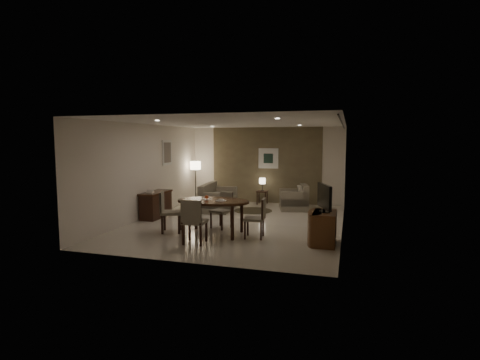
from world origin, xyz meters
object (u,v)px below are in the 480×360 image
(dining_table, at_px, (213,217))
(floor_lamp, at_px, (196,182))
(chair_left, at_px, (172,212))
(chair_right, at_px, (254,218))
(console_desk, at_px, (156,205))
(armchair, at_px, (294,197))
(chair_near, at_px, (195,221))
(side_table, at_px, (262,197))
(chair_far, at_px, (221,210))
(sofa, at_px, (219,197))
(tv_cabinet, at_px, (324,228))

(dining_table, xyz_separation_m, floor_lamp, (-2.23, 4.19, 0.33))
(chair_left, xyz_separation_m, chair_right, (2.07, 0.04, -0.04))
(console_desk, distance_m, armchair, 4.35)
(dining_table, bearing_deg, chair_left, -175.62)
(armchair, bearing_deg, chair_near, -31.82)
(side_table, bearing_deg, dining_table, -92.16)
(armchair, bearing_deg, chair_far, -38.52)
(chair_near, relative_size, armchair, 1.07)
(floor_lamp, bearing_deg, sofa, -40.56)
(side_table, bearing_deg, chair_left, -104.90)
(floor_lamp, bearing_deg, tv_cabinet, -41.67)
(chair_right, distance_m, sofa, 3.72)
(console_desk, relative_size, tv_cabinet, 1.33)
(tv_cabinet, height_order, floor_lamp, floor_lamp)
(side_table, bearing_deg, sofa, -129.31)
(chair_left, relative_size, side_table, 2.10)
(side_table, xyz_separation_m, floor_lamp, (-2.40, -0.30, 0.51))
(dining_table, distance_m, sofa, 3.25)
(dining_table, relative_size, chair_left, 1.76)
(console_desk, height_order, dining_table, dining_table)
(dining_table, bearing_deg, floor_lamp, 118.01)
(chair_near, distance_m, chair_far, 1.51)
(side_table, bearing_deg, chair_far, -92.91)
(chair_near, bearing_deg, console_desk, -49.34)
(chair_far, bearing_deg, tv_cabinet, 5.11)
(chair_near, xyz_separation_m, chair_left, (-0.94, 0.77, 0.01))
(chair_right, bearing_deg, tv_cabinet, 82.54)
(chair_left, height_order, side_table, chair_left)
(console_desk, distance_m, chair_right, 3.61)
(chair_right, relative_size, armchair, 1.00)
(console_desk, bearing_deg, chair_near, -45.74)
(side_table, bearing_deg, armchair, -32.06)
(console_desk, bearing_deg, chair_right, -23.40)
(console_desk, distance_m, side_table, 3.96)
(console_desk, distance_m, floor_lamp, 2.83)
(chair_left, bearing_deg, chair_right, -108.40)
(chair_right, bearing_deg, chair_far, -128.72)
(tv_cabinet, height_order, sofa, sofa)
(sofa, distance_m, side_table, 1.80)
(sofa, bearing_deg, chair_right, -153.73)
(chair_near, bearing_deg, floor_lamp, -70.73)
(dining_table, xyz_separation_m, chair_far, (-0.03, 0.66, 0.05))
(dining_table, relative_size, chair_right, 1.91)
(sofa, distance_m, floor_lamp, 1.70)
(tv_cabinet, height_order, side_table, tv_cabinet)
(chair_near, distance_m, sofa, 4.05)
(chair_near, height_order, side_table, chair_near)
(chair_far, height_order, chair_right, chair_right)
(chair_far, xyz_separation_m, chair_right, (1.05, -0.70, 0.00))
(chair_far, height_order, armchair, chair_far)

